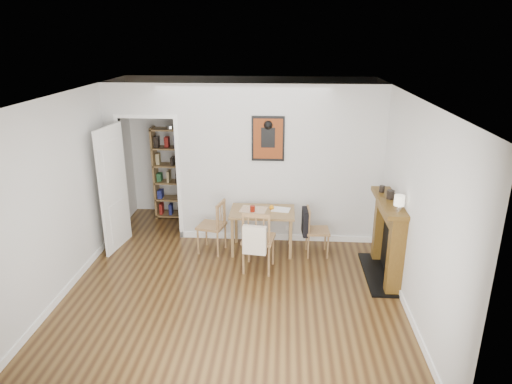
# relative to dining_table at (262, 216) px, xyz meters

# --- Properties ---
(ground) EXTENTS (5.20, 5.20, 0.00)m
(ground) POSITION_rel_dining_table_xyz_m (-0.34, -0.93, -0.60)
(ground) COLOR brown
(ground) RESTS_ON ground
(room_shell) EXTENTS (5.20, 5.20, 5.20)m
(room_shell) POSITION_rel_dining_table_xyz_m (-0.24, 0.41, 0.69)
(room_shell) COLOR silver
(room_shell) RESTS_ON ground
(dining_table) EXTENTS (1.01, 0.64, 0.69)m
(dining_table) POSITION_rel_dining_table_xyz_m (0.00, 0.00, 0.00)
(dining_table) COLOR olive
(dining_table) RESTS_ON ground
(chair_left) EXTENTS (0.52, 0.52, 0.86)m
(chair_left) POSITION_rel_dining_table_xyz_m (-0.80, -0.08, -0.17)
(chair_left) COLOR #A4834C
(chair_left) RESTS_ON ground
(chair_right) EXTENTS (0.47, 0.41, 0.78)m
(chair_right) POSITION_rel_dining_table_xyz_m (0.85, -0.07, -0.20)
(chair_right) COLOR #A4834C
(chair_right) RESTS_ON ground
(chair_front) EXTENTS (0.54, 0.60, 0.97)m
(chair_front) POSITION_rel_dining_table_xyz_m (-0.03, -0.64, -0.11)
(chair_front) COLOR #A4834C
(chair_front) RESTS_ON ground
(bookshelf) EXTENTS (0.73, 0.29, 1.73)m
(bookshelf) POSITION_rel_dining_table_xyz_m (-1.72, 1.34, 0.25)
(bookshelf) COLOR olive
(bookshelf) RESTS_ON ground
(fireplace) EXTENTS (0.45, 1.25, 1.16)m
(fireplace) POSITION_rel_dining_table_xyz_m (1.82, -0.68, 0.01)
(fireplace) COLOR brown
(fireplace) RESTS_ON ground
(red_glass) EXTENTS (0.08, 0.08, 0.10)m
(red_glass) POSITION_rel_dining_table_xyz_m (-0.15, -0.05, 0.13)
(red_glass) COLOR maroon
(red_glass) RESTS_ON dining_table
(orange_fruit) EXTENTS (0.07, 0.07, 0.07)m
(orange_fruit) POSITION_rel_dining_table_xyz_m (0.14, 0.06, 0.12)
(orange_fruit) COLOR orange
(orange_fruit) RESTS_ON dining_table
(placemat) EXTENTS (0.45, 0.36, 0.00)m
(placemat) POSITION_rel_dining_table_xyz_m (-0.14, 0.05, 0.08)
(placemat) COLOR beige
(placemat) RESTS_ON dining_table
(notebook) EXTENTS (0.31, 0.25, 0.01)m
(notebook) POSITION_rel_dining_table_xyz_m (0.29, 0.05, 0.09)
(notebook) COLOR white
(notebook) RESTS_ON dining_table
(mantel_lamp) EXTENTS (0.13, 0.13, 0.21)m
(mantel_lamp) POSITION_rel_dining_table_xyz_m (1.81, -1.08, 0.69)
(mantel_lamp) COLOR silver
(mantel_lamp) RESTS_ON fireplace
(ceramic_jar_a) EXTENTS (0.10, 0.10, 0.12)m
(ceramic_jar_a) POSITION_rel_dining_table_xyz_m (1.80, -0.63, 0.62)
(ceramic_jar_a) COLOR black
(ceramic_jar_a) RESTS_ON fireplace
(ceramic_jar_b) EXTENTS (0.08, 0.08, 0.10)m
(ceramic_jar_b) POSITION_rel_dining_table_xyz_m (1.74, -0.35, 0.60)
(ceramic_jar_b) COLOR black
(ceramic_jar_b) RESTS_ON fireplace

